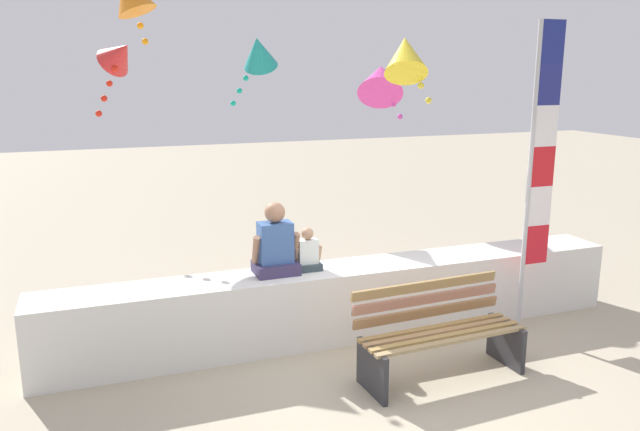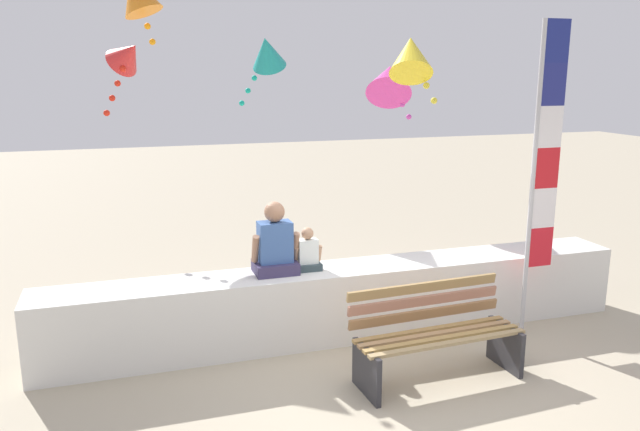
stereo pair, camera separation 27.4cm
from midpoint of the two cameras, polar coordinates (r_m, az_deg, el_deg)
The scene contains 10 objects.
ground_plane at distance 6.33m, azimuth 6.89°, elevation -14.18°, with size 40.00×40.00×0.00m, color #AFA38A.
seawall_ledge at distance 7.03m, azimuth 3.51°, elevation -7.75°, with size 6.54×0.63×0.79m, color silver.
park_bench at distance 6.22m, azimuth 11.66°, elevation -10.66°, with size 1.66×0.69×0.88m.
person_adult at distance 6.63m, azimuth -2.91°, elevation -2.73°, with size 0.50×0.37×0.77m.
person_child at distance 6.75m, azimuth 0.02°, elevation -3.45°, with size 0.31×0.22×0.47m.
flag_banner at distance 7.12m, azimuth 20.52°, elevation 4.47°, with size 0.34×0.05×3.40m.
kite_teal at distance 9.29m, azimuth -3.97°, elevation 14.49°, with size 0.76×0.81×1.08m.
kite_red at distance 8.59m, azimuth -16.12°, elevation 13.77°, with size 0.70×0.71×1.05m.
kite_yellow at distance 7.93m, azimuth 9.25°, elevation 14.12°, with size 0.76×0.87×0.94m.
kite_magenta at distance 9.48m, azimuth 7.15°, elevation 12.12°, with size 0.98×1.06×1.01m.
Camera 2 is at (-2.27, -5.15, 2.88)m, focal length 35.32 mm.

